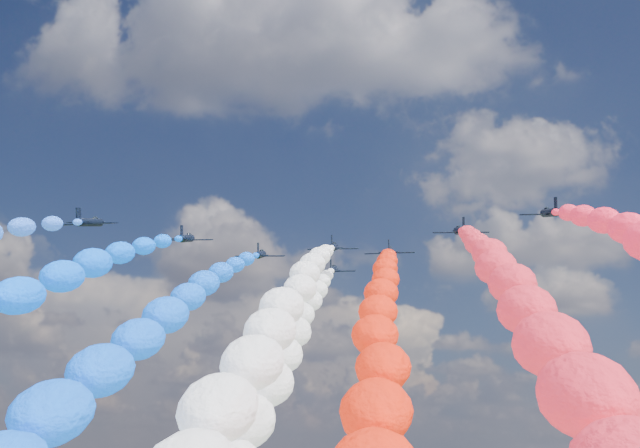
# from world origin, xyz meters

# --- Properties ---
(jet_0) EXTENTS (8.54, 11.37, 5.13)m
(jet_0) POSITION_xyz_m (-31.86, -7.23, 91.87)
(jet_0) COLOR black
(jet_1) EXTENTS (8.71, 11.49, 5.13)m
(jet_1) POSITION_xyz_m (-20.38, 2.94, 91.87)
(jet_1) COLOR black
(jet_2) EXTENTS (8.74, 11.51, 5.13)m
(jet_2) POSITION_xyz_m (-10.89, 14.39, 91.87)
(jet_2) COLOR black
(trail_2) EXTENTS (5.59, 112.15, 49.82)m
(trail_2) POSITION_xyz_m (-10.89, -43.28, 68.55)
(trail_2) COLOR blue
(jet_3) EXTENTS (8.25, 11.16, 5.13)m
(jet_3) POSITION_xyz_m (1.46, 10.79, 91.87)
(jet_3) COLOR black
(trail_3) EXTENTS (5.59, 112.15, 49.82)m
(trail_3) POSITION_xyz_m (1.46, -46.88, 68.55)
(trail_3) COLOR silver
(jet_4) EXTENTS (8.12, 11.07, 5.13)m
(jet_4) POSITION_xyz_m (-0.00, 27.03, 91.87)
(jet_4) COLOR black
(trail_4) EXTENTS (5.59, 112.15, 49.82)m
(trail_4) POSITION_xyz_m (-0.00, -30.65, 68.55)
(trail_4) COLOR silver
(jet_5) EXTENTS (8.23, 11.15, 5.13)m
(jet_5) POSITION_xyz_m (10.34, 14.42, 91.87)
(jet_5) COLOR black
(trail_5) EXTENTS (5.59, 112.15, 49.82)m
(trail_5) POSITION_xyz_m (10.34, -43.25, 68.55)
(trail_5) COLOR red
(jet_6) EXTENTS (8.74, 11.51, 5.13)m
(jet_6) POSITION_xyz_m (20.95, 2.74, 91.87)
(jet_6) COLOR black
(trail_6) EXTENTS (5.59, 112.15, 49.82)m
(trail_6) POSITION_xyz_m (20.95, -54.93, 68.55)
(trail_6) COLOR red
(jet_7) EXTENTS (8.50, 11.34, 5.13)m
(jet_7) POSITION_xyz_m (32.62, -5.61, 91.87)
(jet_7) COLOR black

